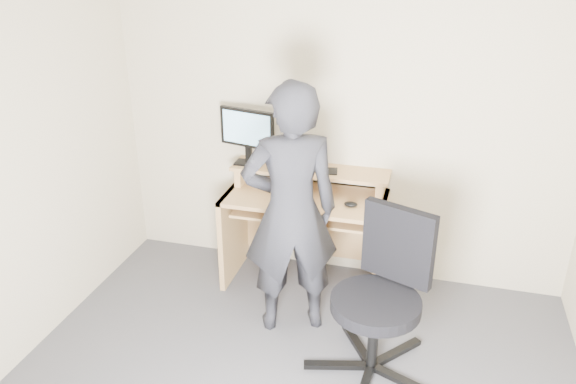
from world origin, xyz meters
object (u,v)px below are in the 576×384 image
at_px(office_chair, 383,290).
at_px(person, 291,212).
at_px(monitor, 247,132).
at_px(desk, 307,215).

height_order(office_chair, person, person).
xyz_separation_m(monitor, person, (0.52, -0.66, -0.30)).
height_order(desk, office_chair, office_chair).
bearing_deg(person, monitor, -75.07).
xyz_separation_m(desk, person, (0.03, -0.62, 0.33)).
bearing_deg(office_chair, desk, 149.29).
bearing_deg(desk, person, -87.21).
bearing_deg(monitor, desk, 8.75).
distance_m(desk, office_chair, 1.13).
height_order(monitor, office_chair, monitor).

